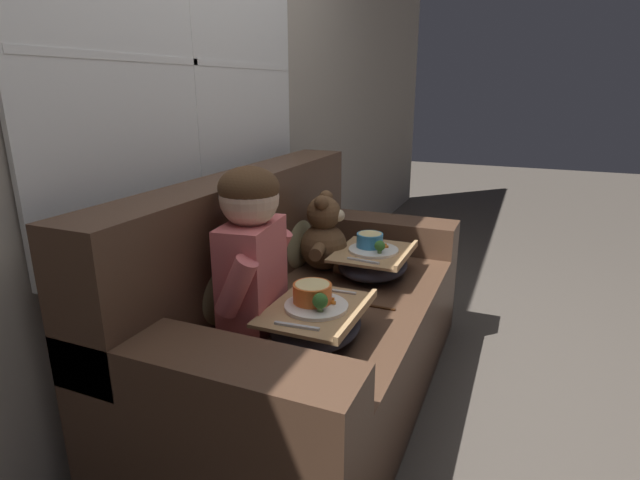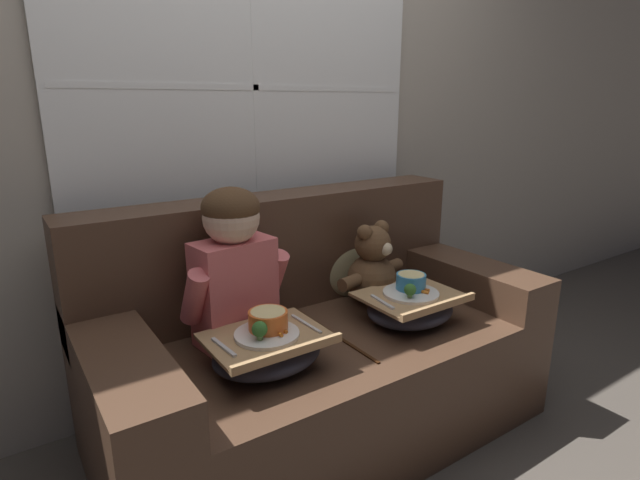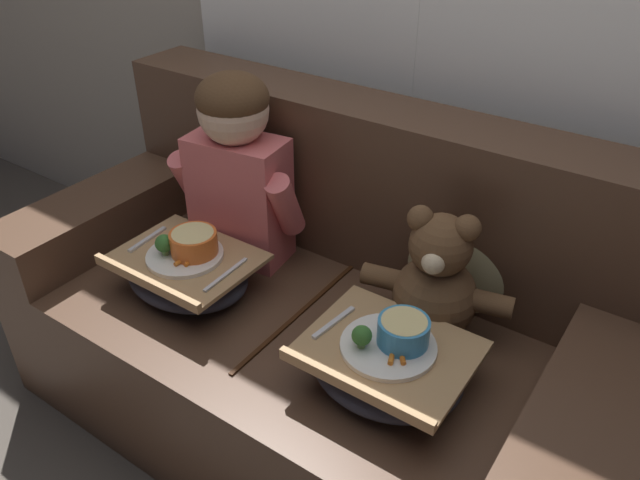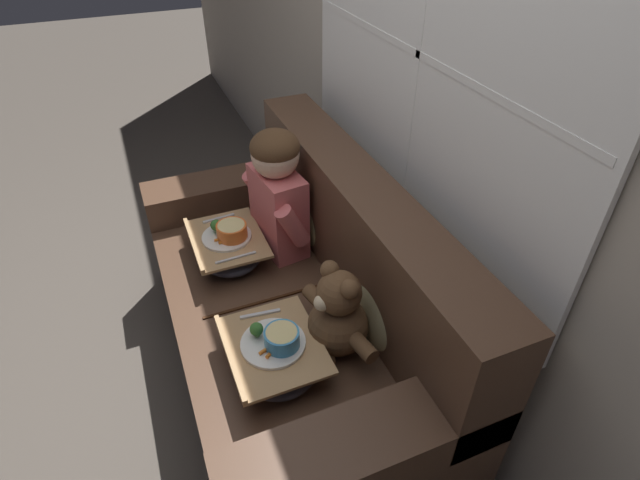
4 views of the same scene
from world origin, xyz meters
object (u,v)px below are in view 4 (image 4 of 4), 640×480
object	(u,v)px
teddy_bear	(337,317)
lap_tray_child	(228,246)
throw_pillow_behind_teddy	(379,302)
child_figure	(277,187)
lap_tray_teddy	(274,353)
couch	(299,312)
throw_pillow_behind_child	(312,208)

from	to	relation	value
teddy_bear	lap_tray_child	distance (m)	0.68
throw_pillow_behind_teddy	lap_tray_child	bearing A→B (deg)	-148.20
child_figure	lap_tray_teddy	world-z (taller)	child_figure
throw_pillow_behind_teddy	child_figure	distance (m)	0.67
couch	throw_pillow_behind_child	size ratio (longest dim) A/B	4.79
couch	throw_pillow_behind_child	bearing A→B (deg)	149.06
throw_pillow_behind_child	throw_pillow_behind_teddy	size ratio (longest dim) A/B	0.97
teddy_bear	throw_pillow_behind_teddy	bearing A→B (deg)	90.35
throw_pillow_behind_teddy	lap_tray_teddy	bearing A→B (deg)	-89.86
throw_pillow_behind_teddy	child_figure	size ratio (longest dim) A/B	0.65
lap_tray_teddy	teddy_bear	bearing A→B (deg)	90.00
lap_tray_child	throw_pillow_behind_child	bearing A→B (deg)	90.15
teddy_bear	lap_tray_teddy	world-z (taller)	teddy_bear
lap_tray_child	lap_tray_teddy	xyz separation A→B (m)	(0.63, -0.00, -0.00)
throw_pillow_behind_child	teddy_bear	xyz separation A→B (m)	(0.64, -0.16, -0.01)
child_figure	lap_tray_teddy	distance (m)	0.72
couch	child_figure	xyz separation A→B (m)	(-0.32, 0.03, 0.42)
teddy_bear	lap_tray_teddy	size ratio (longest dim) A/B	1.02
couch	teddy_bear	bearing A→B (deg)	5.19
lap_tray_teddy	couch	bearing A→B (deg)	147.51
throw_pillow_behind_teddy	teddy_bear	bearing A→B (deg)	-89.65
throw_pillow_behind_child	lap_tray_teddy	world-z (taller)	throw_pillow_behind_child
child_figure	lap_tray_teddy	size ratio (longest dim) A/B	1.50
throw_pillow_behind_child	couch	bearing A→B (deg)	-30.94
lap_tray_child	lap_tray_teddy	bearing A→B (deg)	-0.01
throw_pillow_behind_teddy	throw_pillow_behind_child	bearing A→B (deg)	180.00
lap_tray_child	couch	bearing A→B (deg)	32.64
couch	lap_tray_teddy	world-z (taller)	couch
teddy_bear	lap_tray_child	world-z (taller)	teddy_bear
child_figure	lap_tray_child	xyz separation A→B (m)	(0.00, -0.24, -0.24)
throw_pillow_behind_child	lap_tray_teddy	distance (m)	0.75
couch	throw_pillow_behind_teddy	xyz separation A→B (m)	(0.32, 0.19, 0.28)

